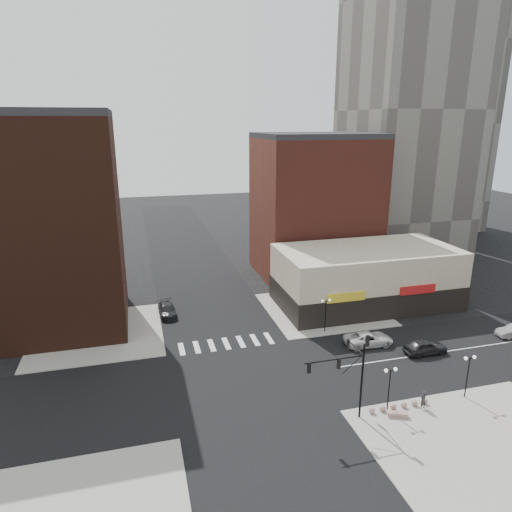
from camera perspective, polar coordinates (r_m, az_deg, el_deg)
name	(u,v)px	position (r m, az deg, el deg)	size (l,w,h in m)	color
ground	(244,381)	(46.41, -1.51, -15.38)	(240.00, 240.00, 0.00)	black
road_ew	(244,381)	(46.41, -1.51, -15.37)	(200.00, 14.00, 0.02)	black
road_ns	(244,381)	(46.40, -1.51, -15.37)	(14.00, 200.00, 0.02)	black
sidewalk_nw	(98,334)	(58.47, -19.18, -9.20)	(15.00, 15.00, 0.12)	gray
sidewalk_ne	(323,309)	(62.84, 8.33, -6.58)	(15.00, 15.00, 0.12)	gray
sidewalk_se	(484,446)	(42.68, 26.61, -20.44)	(18.00, 14.00, 0.12)	gray
building_nw	(49,228)	(58.93, -24.44, 3.25)	(16.00, 15.00, 25.00)	#381B11
building_ne_midrise	(315,208)	(74.68, 7.33, 5.94)	(18.00, 15.00, 22.00)	maroon
tower_far	(448,43)	(118.12, 22.87, 23.33)	(18.00, 18.00, 82.00)	#47443F
building_ne_row	(366,281)	(64.83, 13.57, -3.08)	(24.20, 12.20, 8.00)	beige
traffic_signal	(350,366)	(39.76, 11.70, -13.32)	(5.59, 3.09, 7.77)	black
street_lamp_se_a	(390,378)	(42.14, 16.41, -14.47)	(1.22, 0.32, 4.16)	black
street_lamp_se_b	(469,366)	(46.50, 25.07, -12.34)	(1.22, 0.32, 4.16)	black
street_lamp_ne	(326,307)	(55.17, 8.73, -6.32)	(1.22, 0.32, 4.16)	black
bollard_row	(399,406)	(44.20, 17.40, -17.42)	(5.78, 0.53, 0.53)	#9F7A6E
white_suv	(369,339)	(54.14, 13.90, -10.03)	(2.56, 5.55, 1.54)	silver
dark_sedan_east	(425,347)	(54.09, 20.41, -10.60)	(1.93, 4.79, 1.63)	black
dark_sedan_north	(167,310)	(61.30, -11.03, -6.65)	(2.05, 5.05, 1.47)	black
pedestrian	(423,400)	(44.57, 20.16, -16.51)	(0.62, 0.40, 1.69)	#2B272D
stone_bench	(397,414)	(43.19, 17.26, -18.35)	(1.86, 1.19, 0.42)	#9D766C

